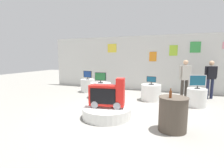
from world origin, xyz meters
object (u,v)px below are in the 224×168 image
at_px(main_display_pedestal, 107,112).
at_px(display_pedestal_far_right, 197,97).
at_px(tv_on_far_right, 198,81).
at_px(shopper_browsing_near_truck, 211,77).
at_px(tv_on_right_rear, 87,75).
at_px(shopper_browsing_rear, 185,76).
at_px(tv_on_center_rear, 151,80).
at_px(novelty_firetruck_tv, 107,96).
at_px(display_pedestal_left_rear, 101,90).
at_px(side_table_round, 173,114).
at_px(tv_on_left_rear, 100,77).
at_px(display_pedestal_right_rear, 88,85).
at_px(display_pedestal_center_rear, 151,92).
at_px(bottle_on_side_table, 170,94).

xyz_separation_m(main_display_pedestal, display_pedestal_far_right, (2.55, 2.23, 0.18)).
height_order(tv_on_far_right, shopper_browsing_near_truck, shopper_browsing_near_truck).
xyz_separation_m(tv_on_right_rear, shopper_browsing_rear, (4.53, 0.15, 0.08)).
relative_size(tv_on_center_rear, tv_on_far_right, 0.69).
bearing_deg(tv_on_far_right, novelty_firetruck_tv, -138.61).
distance_m(display_pedestal_left_rear, side_table_round, 3.99).
xyz_separation_m(tv_on_center_rear, tv_on_far_right, (1.66, -0.33, 0.10)).
bearing_deg(tv_on_right_rear, tv_on_left_rear, -38.83).
distance_m(shopper_browsing_near_truck, shopper_browsing_rear, 1.07).
height_order(tv_on_left_rear, side_table_round, tv_on_left_rear).
height_order(display_pedestal_far_right, tv_on_far_right, tv_on_far_right).
relative_size(main_display_pedestal, display_pedestal_left_rear, 1.59).
height_order(main_display_pedestal, display_pedestal_far_right, display_pedestal_far_right).
height_order(display_pedestal_right_rear, side_table_round, side_table_round).
bearing_deg(display_pedestal_center_rear, shopper_browsing_near_truck, 26.68).
relative_size(tv_on_far_right, shopper_browsing_rear, 0.34).
xyz_separation_m(display_pedestal_center_rear, display_pedestal_far_right, (1.66, -0.33, 0.00)).
height_order(main_display_pedestal, shopper_browsing_rear, shopper_browsing_rear).
distance_m(novelty_firetruck_tv, tv_on_right_rear, 3.98).
bearing_deg(tv_on_left_rear, display_pedestal_left_rear, 81.02).
bearing_deg(display_pedestal_center_rear, side_table_round, -71.70).
bearing_deg(novelty_firetruck_tv, tv_on_right_rear, 127.07).
bearing_deg(novelty_firetruck_tv, display_pedestal_far_right, 41.43).
bearing_deg(display_pedestal_center_rear, tv_on_far_right, -11.43).
bearing_deg(shopper_browsing_rear, display_pedestal_center_rear, -148.89).
relative_size(tv_on_far_right, side_table_round, 0.68).
xyz_separation_m(display_pedestal_right_rear, tv_on_right_rear, (0.00, -0.00, 0.55)).
height_order(side_table_round, shopper_browsing_rear, shopper_browsing_rear).
bearing_deg(tv_on_left_rear, main_display_pedestal, -61.26).
distance_m(display_pedestal_left_rear, display_pedestal_center_rear, 2.14).
bearing_deg(display_pedestal_center_rear, display_pedestal_far_right, -11.29).
relative_size(bottle_on_side_table, shopper_browsing_near_truck, 0.14).
relative_size(novelty_firetruck_tv, display_pedestal_left_rear, 1.17).
distance_m(display_pedestal_right_rear, display_pedestal_far_right, 5.01).
xyz_separation_m(main_display_pedestal, bottle_on_side_table, (1.76, -0.41, 0.77)).
height_order(display_pedestal_left_rear, display_pedestal_center_rear, same).
xyz_separation_m(novelty_firetruck_tv, display_pedestal_center_rear, (0.86, 2.56, -0.33)).
bearing_deg(novelty_firetruck_tv, tv_on_left_rear, 119.11).
distance_m(novelty_firetruck_tv, display_pedestal_left_rear, 2.60).
bearing_deg(tv_on_right_rear, display_pedestal_left_rear, -38.69).
bearing_deg(tv_on_left_rear, tv_on_right_rear, 141.17).
height_order(tv_on_left_rear, display_pedestal_right_rear, tv_on_left_rear).
height_order(novelty_firetruck_tv, side_table_round, novelty_firetruck_tv).
bearing_deg(bottle_on_side_table, display_pedestal_left_rear, 138.28).
distance_m(main_display_pedestal, shopper_browsing_near_truck, 4.93).
bearing_deg(tv_on_right_rear, bottle_on_side_table, -40.91).
relative_size(display_pedestal_right_rear, display_pedestal_far_right, 1.05).
distance_m(display_pedestal_left_rear, shopper_browsing_rear, 3.60).
relative_size(novelty_firetruck_tv, display_pedestal_center_rear, 1.31).
bearing_deg(side_table_round, display_pedestal_right_rear, 140.41).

